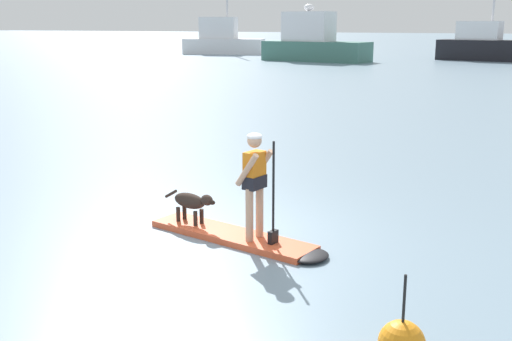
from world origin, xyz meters
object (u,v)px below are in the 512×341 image
object	(u,v)px
person_paddler	(255,178)
moored_boat_port	(313,43)
moored_boat_outer	(484,45)
paddleboard	(242,238)
moored_boat_center	(222,40)
dog	(192,202)

from	to	relation	value
person_paddler	moored_boat_port	distance (m)	47.07
moored_boat_port	person_paddler	bearing A→B (deg)	-72.97
moored_boat_outer	paddleboard	bearing A→B (deg)	-90.30
paddleboard	moored_boat_outer	world-z (taller)	moored_boat_outer
moored_boat_port	moored_boat_center	bearing A→B (deg)	147.32
person_paddler	moored_boat_port	size ratio (longest dim) A/B	0.17
paddleboard	moored_boat_outer	distance (m)	51.86
moored_boat_center	moored_boat_port	distance (m)	15.64
person_paddler	dog	xyz separation A→B (m)	(-1.28, 0.30, -0.60)
moored_boat_center	dog	bearing A→B (deg)	-64.23
paddleboard	moored_boat_center	distance (m)	59.71
person_paddler	dog	size ratio (longest dim) A/B	1.52
dog	moored_boat_center	world-z (taller)	moored_boat_center
paddleboard	moored_boat_outer	xyz separation A→B (m)	(0.27, 51.84, 1.31)
moored_boat_port	moored_boat_outer	distance (m)	15.44
dog	moored_boat_port	distance (m)	46.43
dog	moored_boat_center	bearing A→B (deg)	115.77
paddleboard	person_paddler	size ratio (longest dim) A/B	1.96
dog	moored_boat_center	size ratio (longest dim) A/B	0.10
moored_boat_center	moored_boat_port	size ratio (longest dim) A/B	1.06
paddleboard	moored_boat_center	xyz separation A→B (m)	(-26.70, 53.39, 1.42)
paddleboard	dog	world-z (taller)	dog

